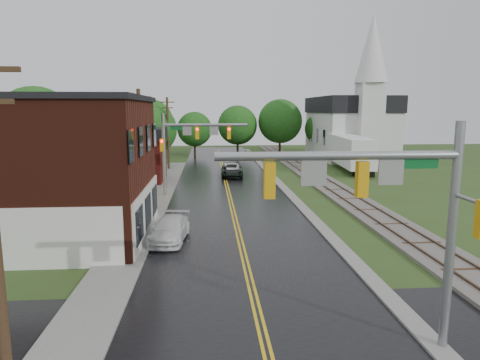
{
  "coord_description": "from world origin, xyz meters",
  "views": [
    {
      "loc": [
        -1.75,
        -10.06,
        7.53
      ],
      "look_at": [
        0.03,
        14.16,
        3.5
      ],
      "focal_mm": 32.0,
      "sensor_mm": 36.0,
      "label": 1
    }
  ],
  "objects": [
    {
      "name": "tree_left_c",
      "position": [
        -13.85,
        39.9,
        4.51
      ],
      "size": [
        6.0,
        6.0,
        7.65
      ],
      "color": "black",
      "rests_on": "ground"
    },
    {
      "name": "railroad",
      "position": [
        10.0,
        35.0,
        0.11
      ],
      "size": [
        3.2,
        80.0,
        0.3
      ],
      "color": "#59544C",
      "rests_on": "ground"
    },
    {
      "name": "curb_right",
      "position": [
        5.4,
        35.0,
        0.0
      ],
      "size": [
        0.8,
        70.0,
        0.12
      ],
      "primitive_type": "cube",
      "color": "gray",
      "rests_on": "ground"
    },
    {
      "name": "sedan_silver",
      "position": [
        0.8,
        37.81,
        0.7
      ],
      "size": [
        2.02,
        4.42,
        1.41
      ],
      "primitive_type": "imported",
      "rotation": [
        0.0,
        0.0,
        0.13
      ],
      "color": "silver",
      "rests_on": "ground"
    },
    {
      "name": "suv_dark",
      "position": [
        0.8,
        37.12,
        0.7
      ],
      "size": [
        2.43,
        5.07,
        1.4
      ],
      "primitive_type": "imported",
      "rotation": [
        0.0,
        0.0,
        -0.02
      ],
      "color": "black",
      "rests_on": "ground"
    },
    {
      "name": "pickup_white",
      "position": [
        -4.04,
        14.03,
        0.67
      ],
      "size": [
        2.36,
        4.78,
        1.33
      ],
      "primitive_type": "imported",
      "rotation": [
        0.0,
        0.0,
        -0.11
      ],
      "color": "white",
      "rests_on": "ground"
    },
    {
      "name": "tree_left_e",
      "position": [
        -8.85,
        45.9,
        4.81
      ],
      "size": [
        6.4,
        6.4,
        8.16
      ],
      "color": "black",
      "rests_on": "ground"
    },
    {
      "name": "darkred_building",
      "position": [
        -10.0,
        35.0,
        2.2
      ],
      "size": [
        7.0,
        6.0,
        4.4
      ],
      "primitive_type": "cube",
      "color": "#3F0F0C",
      "rests_on": "ground"
    },
    {
      "name": "tree_left_b",
      "position": [
        -17.85,
        31.9,
        5.72
      ],
      "size": [
        7.6,
        7.6,
        9.69
      ],
      "color": "black",
      "rests_on": "ground"
    },
    {
      "name": "utility_pole_b",
      "position": [
        -6.8,
        22.0,
        4.72
      ],
      "size": [
        1.8,
        0.28,
        9.0
      ],
      "color": "#382616",
      "rests_on": "ground"
    },
    {
      "name": "church",
      "position": [
        20.0,
        53.74,
        5.83
      ],
      "size": [
        10.4,
        18.4,
        20.0
      ],
      "color": "silver",
      "rests_on": "ground"
    },
    {
      "name": "traffic_signal_far",
      "position": [
        -3.47,
        27.0,
        4.97
      ],
      "size": [
        7.34,
        0.43,
        7.2
      ],
      "color": "gray",
      "rests_on": "ground"
    },
    {
      "name": "yellow_house",
      "position": [
        -11.0,
        26.0,
        3.2
      ],
      "size": [
        8.0,
        7.0,
        6.4
      ],
      "primitive_type": "cube",
      "color": "tan",
      "rests_on": "ground"
    },
    {
      "name": "cross_road",
      "position": [
        0.0,
        2.0,
        0.0
      ],
      "size": [
        60.0,
        9.0,
        0.02
      ],
      "primitive_type": "cube",
      "color": "black",
      "rests_on": "ground"
    },
    {
      "name": "brick_building",
      "position": [
        -12.48,
        15.0,
        4.15
      ],
      "size": [
        14.3,
        10.3,
        8.3
      ],
      "color": "#45180E",
      "rests_on": "ground"
    },
    {
      "name": "sidewalk_left",
      "position": [
        -6.2,
        25.0,
        0.0
      ],
      "size": [
        2.4,
        50.0,
        0.12
      ],
      "primitive_type": "cube",
      "color": "gray",
      "rests_on": "ground"
    },
    {
      "name": "main_road",
      "position": [
        0.0,
        30.0,
        0.0
      ],
      "size": [
        10.0,
        90.0,
        0.02
      ],
      "primitive_type": "cube",
      "color": "black",
      "rests_on": "ground"
    },
    {
      "name": "traffic_signal_near",
      "position": [
        3.47,
        2.0,
        4.97
      ],
      "size": [
        7.34,
        0.3,
        7.2
      ],
      "color": "gray",
      "rests_on": "ground"
    },
    {
      "name": "semi_trailer",
      "position": [
        15.71,
        41.72,
        2.48
      ],
      "size": [
        4.07,
        13.93,
        4.23
      ],
      "color": "black",
      "rests_on": "ground"
    },
    {
      "name": "utility_pole_c",
      "position": [
        -6.8,
        44.0,
        4.72
      ],
      "size": [
        1.8,
        0.28,
        9.0
      ],
      "color": "#382616",
      "rests_on": "ground"
    }
  ]
}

